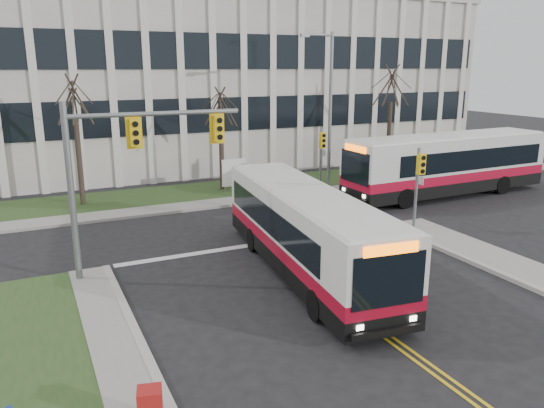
{
  "coord_description": "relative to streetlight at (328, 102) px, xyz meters",
  "views": [
    {
      "loc": [
        -8.57,
        -11.21,
        7.3
      ],
      "look_at": [
        0.08,
        7.12,
        2.0
      ],
      "focal_mm": 35.0,
      "sensor_mm": 36.0,
      "label": 1
    }
  ],
  "objects": [
    {
      "name": "bus_main",
      "position": [
        -7.81,
        -11.59,
        -3.69
      ],
      "size": [
        3.67,
        11.47,
        3.01
      ],
      "primitive_type": null,
      "rotation": [
        0.0,
        0.0,
        -0.11
      ],
      "color": "silver",
      "rests_on": "ground"
    },
    {
      "name": "mast_arm_signal",
      "position": [
        -13.65,
        -9.04,
        -0.94
      ],
      "size": [
        6.11,
        0.38,
        6.2
      ],
      "color": "slate",
      "rests_on": "ground"
    },
    {
      "name": "tree_right",
      "position": [
        5.97,
        1.8,
        0.71
      ],
      "size": [
        1.8,
        1.8,
        8.25
      ],
      "color": "#42352B",
      "rests_on": "ground"
    },
    {
      "name": "sidewalk_cross",
      "position": [
        -3.03,
        -1.0,
        -5.12
      ],
      "size": [
        44.0,
        1.6,
        0.14
      ],
      "primitive_type": "cube",
      "color": "#9E9B93",
      "rests_on": "ground"
    },
    {
      "name": "tree_left",
      "position": [
        -14.03,
        1.8,
        0.32
      ],
      "size": [
        1.8,
        1.8,
        7.7
      ],
      "color": "#42352B",
      "rests_on": "ground"
    },
    {
      "name": "signal_pole_near",
      "position": [
        -0.83,
        -9.3,
        -2.69
      ],
      "size": [
        0.34,
        0.39,
        3.8
      ],
      "color": "slate",
      "rests_on": "ground"
    },
    {
      "name": "office_building",
      "position": [
        -3.03,
        13.8,
        0.81
      ],
      "size": [
        40.0,
        16.0,
        12.0
      ],
      "primitive_type": "cube",
      "color": "silver",
      "rests_on": "ground"
    },
    {
      "name": "tree_mid",
      "position": [
        -6.03,
        2.0,
        -0.31
      ],
      "size": [
        1.8,
        1.8,
        6.82
      ],
      "color": "#42352B",
      "rests_on": "ground"
    },
    {
      "name": "streetlight",
      "position": [
        0.0,
        0.0,
        0.0
      ],
      "size": [
        2.15,
        0.25,
        9.2
      ],
      "color": "slate",
      "rests_on": "ground"
    },
    {
      "name": "building_lawn",
      "position": [
        -3.03,
        1.8,
        -5.13
      ],
      "size": [
        44.0,
        5.0,
        0.12
      ],
      "primitive_type": "cube",
      "color": "#2C481F",
      "rests_on": "ground"
    },
    {
      "name": "ground",
      "position": [
        -8.03,
        -16.2,
        -5.19
      ],
      "size": [
        120.0,
        120.0,
        0.0
      ],
      "primitive_type": "plane",
      "color": "black",
      "rests_on": "ground"
    },
    {
      "name": "bus_cross",
      "position": [
        5.29,
        -4.57,
        -3.48
      ],
      "size": [
        12.92,
        3.13,
        3.43
      ],
      "primitive_type": null,
      "rotation": [
        0.0,
        0.0,
        -1.54
      ],
      "color": "silver",
      "rests_on": "ground"
    },
    {
      "name": "signal_pole_far",
      "position": [
        -0.83,
        -0.8,
        -2.69
      ],
      "size": [
        0.34,
        0.39,
        3.8
      ],
      "color": "slate",
      "rests_on": "ground"
    },
    {
      "name": "directory_sign",
      "position": [
        -5.53,
        1.3,
        -4.02
      ],
      "size": [
        1.5,
        0.12,
        2.0
      ],
      "color": "slate",
      "rests_on": "ground"
    }
  ]
}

